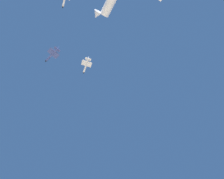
{
  "coord_description": "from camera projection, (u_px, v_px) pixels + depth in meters",
  "views": [
    {
      "loc": [
        -9.45,
        83.33,
        1.41
      ],
      "look_at": [
        -8.76,
        35.73,
        79.3
      ],
      "focal_mm": 35.1,
      "sensor_mm": 36.0,
      "label": 1
    }
  ],
  "objects": [
    {
      "name": "chase_jet_left_wing",
      "position": [
        52.0,
        54.0,
        155.49
      ],
      "size": [
        13.12,
        12.53,
        4.0
      ],
      "rotation": [
        0.0,
        0.0,
        -0.75
      ],
      "color": "#38478C"
    },
    {
      "name": "chase_jet_right_wing",
      "position": [
        86.0,
        65.0,
        174.89
      ],
      "size": [
        9.05,
        15.13,
        4.0
      ],
      "rotation": [
        0.0,
        0.0,
        -1.2
      ],
      "color": "silver"
    }
  ]
}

